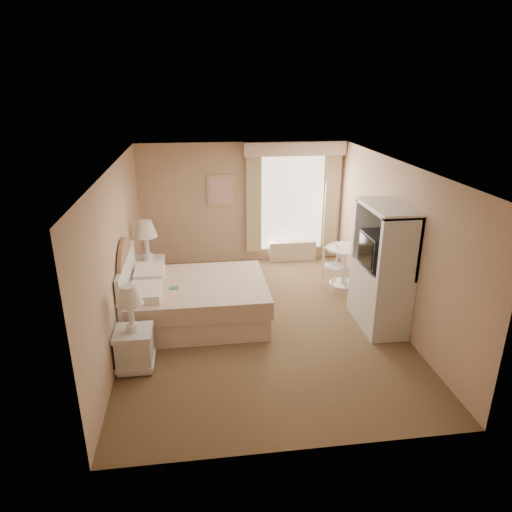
{
  "coord_description": "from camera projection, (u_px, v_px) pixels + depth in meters",
  "views": [
    {
      "loc": [
        -0.93,
        -6.38,
        3.59
      ],
      "look_at": [
        -0.04,
        0.3,
        1.02
      ],
      "focal_mm": 32.0,
      "sensor_mm": 36.0,
      "label": 1
    }
  ],
  "objects": [
    {
      "name": "framed_art",
      "position": [
        220.0,
        190.0,
        9.21
      ],
      "size": [
        0.52,
        0.04,
        0.62
      ],
      "color": "tan",
      "rests_on": "room"
    },
    {
      "name": "nightstand_near",
      "position": [
        134.0,
        339.0,
        5.97
      ],
      "size": [
        0.49,
        0.49,
        1.19
      ],
      "color": "white",
      "rests_on": "room"
    },
    {
      "name": "armoire",
      "position": [
        381.0,
        277.0,
        6.98
      ],
      "size": [
        0.58,
        1.16,
        1.94
      ],
      "color": "white",
      "rests_on": "room"
    },
    {
      "name": "cafe_chair",
      "position": [
        333.0,
        262.0,
        8.4
      ],
      "size": [
        0.52,
        0.52,
        0.84
      ],
      "rotation": [
        0.0,
        0.0,
        0.37
      ],
      "color": "white",
      "rests_on": "room"
    },
    {
      "name": "nightstand_far",
      "position": [
        149.0,
        267.0,
        8.14
      ],
      "size": [
        0.56,
        0.56,
        1.35
      ],
      "color": "white",
      "rests_on": "room"
    },
    {
      "name": "bed",
      "position": [
        190.0,
        300.0,
        7.23
      ],
      "size": [
        2.19,
        1.72,
        1.52
      ],
      "color": "#E2B193",
      "rests_on": "room"
    },
    {
      "name": "room",
      "position": [
        261.0,
        249.0,
        6.86
      ],
      "size": [
        4.21,
        5.51,
        2.51
      ],
      "color": "brown",
      "rests_on": "ground"
    },
    {
      "name": "round_table",
      "position": [
        344.0,
        260.0,
        8.5
      ],
      "size": [
        0.7,
        0.7,
        0.74
      ],
      "color": "white",
      "rests_on": "room"
    },
    {
      "name": "window",
      "position": [
        293.0,
        199.0,
        9.42
      ],
      "size": [
        2.05,
        0.22,
        2.51
      ],
      "color": "white",
      "rests_on": "room"
    }
  ]
}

